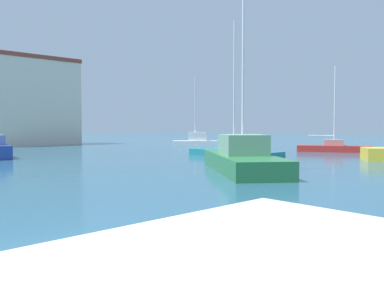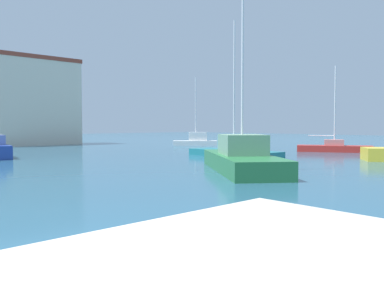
% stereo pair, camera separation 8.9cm
% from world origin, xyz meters
% --- Properties ---
extents(water, '(160.00, 160.00, 0.00)m').
position_xyz_m(water, '(15.00, 20.00, 0.00)').
color(water, '#285670').
rests_on(water, ground).
extents(sailboat_green_far_left, '(7.53, 8.83, 10.23)m').
position_xyz_m(sailboat_green_far_left, '(13.24, 7.54, 0.69)').
color(sailboat_green_far_left, '#28703D').
rests_on(sailboat_green_far_left, water).
extents(sailboat_red_center_channel, '(4.76, 6.53, 7.85)m').
position_xyz_m(sailboat_red_center_channel, '(31.27, 11.72, 0.43)').
color(sailboat_red_center_channel, '#B22823').
rests_on(sailboat_red_center_channel, water).
extents(sailboat_teal_near_pier, '(2.44, 7.92, 10.45)m').
position_xyz_m(sailboat_teal_near_pier, '(20.28, 14.23, 0.58)').
color(sailboat_teal_near_pier, '#1E707A').
rests_on(sailboat_teal_near_pier, water).
extents(sailboat_white_far_right, '(5.22, 4.90, 8.23)m').
position_xyz_m(sailboat_white_far_right, '(30.13, 28.88, 0.60)').
color(sailboat_white_far_right, white).
rests_on(sailboat_white_far_right, water).
extents(warehouse_block, '(11.58, 5.22, 10.78)m').
position_xyz_m(warehouse_block, '(15.68, 43.42, 5.40)').
color(warehouse_block, beige).
rests_on(warehouse_block, ground).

